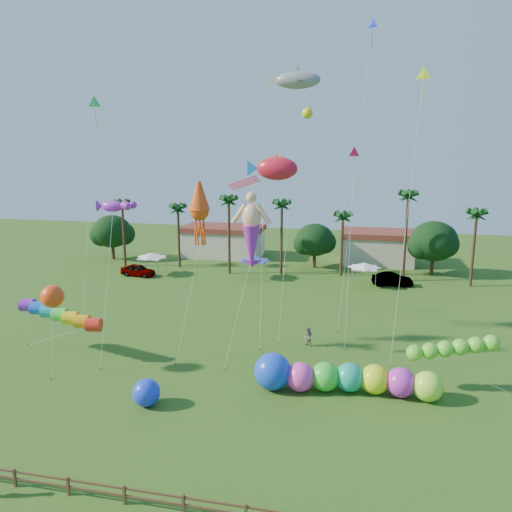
% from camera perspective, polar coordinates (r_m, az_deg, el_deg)
% --- Properties ---
extents(ground, '(160.00, 160.00, 0.00)m').
position_cam_1_polar(ground, '(31.15, -4.16, -20.40)').
color(ground, '#285116').
rests_on(ground, ground).
extents(tree_line, '(69.46, 8.91, 11.00)m').
position_cam_1_polar(tree_line, '(70.36, 8.74, 1.81)').
color(tree_line, '#3A2819').
rests_on(tree_line, ground).
extents(buildings_row, '(35.00, 7.00, 4.00)m').
position_cam_1_polar(buildings_row, '(77.31, 4.04, 1.14)').
color(buildings_row, beige).
rests_on(buildings_row, ground).
extents(tent_row, '(31.00, 4.00, 0.60)m').
position_cam_1_polar(tent_row, '(64.50, -0.26, -0.37)').
color(tent_row, white).
rests_on(tent_row, ground).
extents(fence, '(36.12, 0.12, 1.00)m').
position_cam_1_polar(fence, '(26.16, -8.29, -26.06)').
color(fence, brown).
rests_on(fence, ground).
extents(car_a, '(4.91, 2.50, 1.60)m').
position_cam_1_polar(car_a, '(68.77, -13.34, -1.58)').
color(car_a, '#4C4C54').
rests_on(car_a, ground).
extents(car_b, '(5.07, 2.18, 1.62)m').
position_cam_1_polar(car_b, '(64.39, 15.31, -2.61)').
color(car_b, '#4C4C54').
rests_on(car_b, ground).
extents(spectator_b, '(1.03, 1.02, 1.68)m').
position_cam_1_polar(spectator_b, '(43.80, 6.01, -9.20)').
color(spectator_b, gray).
rests_on(spectator_b, ground).
extents(caterpillar_inflatable, '(13.01, 3.34, 2.64)m').
position_cam_1_polar(caterpillar_inflatable, '(36.29, 9.46, -13.54)').
color(caterpillar_inflatable, '#FF43BD').
rests_on(caterpillar_inflatable, ground).
extents(blue_ball, '(1.84, 1.84, 1.84)m').
position_cam_1_polar(blue_ball, '(35.03, -12.41, -15.01)').
color(blue_ball, '#1C3AFD').
rests_on(blue_ball, ground).
extents(rainbow_tube, '(9.61, 2.39, 3.63)m').
position_cam_1_polar(rainbow_tube, '(42.96, -20.37, -7.19)').
color(rainbow_tube, red).
rests_on(rainbow_tube, ground).
extents(green_worm, '(9.89, 3.12, 3.46)m').
position_cam_1_polar(green_worm, '(37.24, 17.67, -10.49)').
color(green_worm, '#5FD52F').
rests_on(green_worm, ground).
extents(orange_ball_kite, '(2.08, 2.60, 6.82)m').
position_cam_1_polar(orange_ball_kite, '(40.29, -22.25, -4.30)').
color(orange_ball_kite, '#FF4514').
rests_on(orange_ball_kite, ground).
extents(merman_kite, '(2.71, 4.14, 12.95)m').
position_cam_1_polar(merman_kite, '(39.27, -0.53, 2.41)').
color(merman_kite, '#F9B98D').
rests_on(merman_kite, ground).
extents(fish_kite, '(5.58, 5.99, 16.19)m').
position_cam_1_polar(fish_kite, '(44.49, 2.41, 9.96)').
color(fish_kite, red).
rests_on(fish_kite, ground).
extents(shark_kite, '(5.83, 8.49, 23.81)m').
position_cam_1_polar(shark_kite, '(47.91, 4.80, 19.40)').
color(shark_kite, gray).
rests_on(shark_kite, ground).
extents(squid_kite, '(2.24, 6.02, 14.23)m').
position_cam_1_polar(squid_kite, '(41.91, -6.48, 5.12)').
color(squid_kite, '#E14712').
rests_on(squid_kite, ground).
extents(lobster_kite, '(3.47, 5.01, 12.90)m').
position_cam_1_polar(lobster_kite, '(41.47, -16.08, 5.48)').
color(lobster_kite, '#AE29D1').
rests_on(lobster_kite, ground).
extents(delta_kite_red, '(1.09, 3.43, 16.96)m').
position_cam_1_polar(delta_kite_red, '(43.42, 11.14, 11.04)').
color(delta_kite_red, '#F11A49').
rests_on(delta_kite_red, ground).
extents(delta_kite_yellow, '(2.11, 3.98, 22.85)m').
position_cam_1_polar(delta_kite_yellow, '(41.94, 18.55, 18.52)').
color(delta_kite_yellow, '#E1FF1A').
rests_on(delta_kite_yellow, ground).
extents(delta_kite_green, '(1.47, 4.10, 21.56)m').
position_cam_1_polar(delta_kite_green, '(50.56, -17.99, 15.96)').
color(delta_kite_green, '#33DC62').
rests_on(delta_kite_green, ground).
extents(delta_kite_blue, '(2.52, 4.28, 28.10)m').
position_cam_1_polar(delta_kite_blue, '(49.29, 13.04, 23.64)').
color(delta_kite_blue, '#1B30FA').
rests_on(delta_kite_blue, ground).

